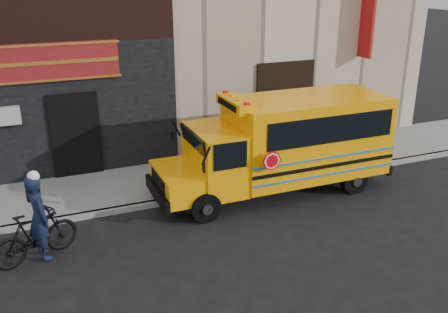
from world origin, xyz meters
name	(u,v)px	position (x,y,z in m)	size (l,w,h in m)	color
ground	(246,239)	(0.00, 0.00, 0.00)	(120.00, 120.00, 0.00)	black
curb	(208,194)	(0.00, 2.60, 0.07)	(40.00, 0.20, 0.15)	gray
sidewalk	(191,176)	(0.00, 4.10, 0.07)	(40.00, 3.00, 0.15)	gray
school_bus	(286,142)	(2.26, 2.20, 1.51)	(6.90, 2.42, 2.92)	black
sign_pole	(270,137)	(1.99, 2.66, 1.53)	(0.10, 0.24, 2.74)	#363D39
bicycle	(35,236)	(-4.68, 1.00, 0.59)	(0.56, 1.97, 1.18)	black
cyclist	(39,219)	(-4.55, 0.98, 0.98)	(0.72, 0.47, 1.97)	black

